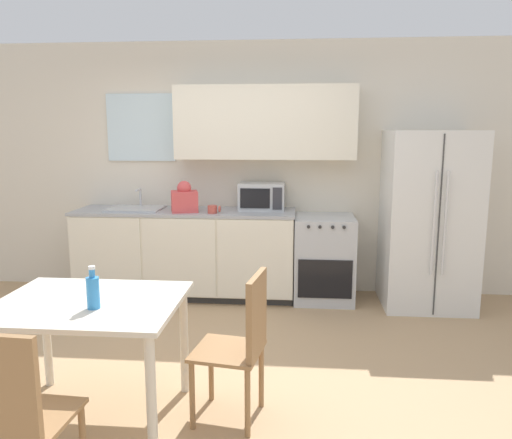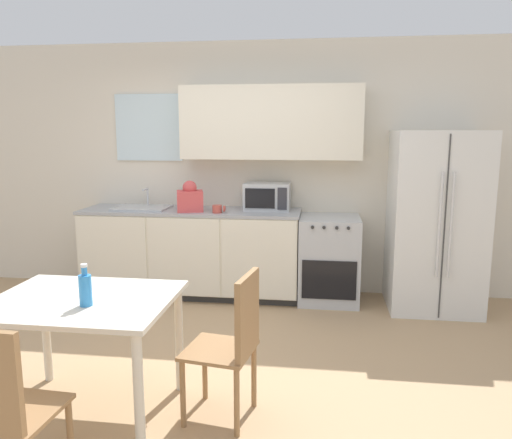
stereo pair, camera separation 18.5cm
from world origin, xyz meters
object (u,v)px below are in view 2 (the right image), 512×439
Objects in this scene: dining_chair_side at (234,337)px; drink_bottle at (85,289)px; oven_range at (329,259)px; microwave at (267,196)px; dining_table at (83,315)px; refrigerator at (435,221)px; coffee_mug at (218,209)px.

drink_bottle is (-0.83, -0.19, 0.33)m from dining_chair_side.
dining_chair_side is (-0.59, -2.30, 0.09)m from oven_range.
dining_table is at bearing -108.89° from microwave.
refrigerator is 13.29× the size of coffee_mug.
refrigerator is at bearing 42.27° from dining_table.
microwave is 2.47m from dining_chair_side.
oven_range is 1.12m from refrigerator.
refrigerator is at bearing 2.83° from coffee_mug.
microwave is 0.51× the size of dining_chair_side.
refrigerator reaches higher than coffee_mug.
coffee_mug is 0.12× the size of dining_table.
refrigerator is at bearing -3.86° from oven_range.
coffee_mug is at bearing 82.89° from drink_bottle.
drink_bottle is (-1.42, -2.49, 0.42)m from oven_range.
refrigerator reaches higher than dining_chair_side.
coffee_mug reaches higher than dining_table.
microwave is at bearing 73.66° from drink_bottle.
refrigerator is 3.45m from drink_bottle.
coffee_mug is at bearing -149.00° from microwave.
oven_range is at bearing -5.30° from dining_chair_side.
refrigerator is 2.78m from dining_chair_side.
coffee_mug is 2.34m from drink_bottle.
drink_bottle is (-0.29, -2.32, -0.11)m from coffee_mug.
oven_range is at bearing 60.27° from drink_bottle.
dining_chair_side is at bearing 4.36° from dining_table.
dining_chair_side is at bearing -88.33° from microwave.
refrigerator is 3.44m from dining_table.
drink_bottle is at bearing -97.11° from coffee_mug.
oven_range is 1.86× the size of microwave.
refrigerator is 1.90× the size of dining_chair_side.
oven_range is at bearing 176.14° from refrigerator.
drink_bottle is at bearing -135.30° from refrigerator.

